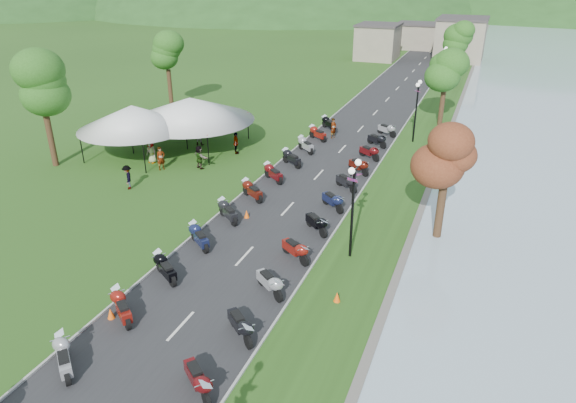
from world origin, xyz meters
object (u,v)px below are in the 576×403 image
(pedestrian_b, at_px, (199,145))
(vendor_tent_main, at_px, (192,122))
(pedestrian_a, at_px, (162,170))
(pedestrian_c, at_px, (129,189))

(pedestrian_b, bearing_deg, vendor_tent_main, 41.66)
(pedestrian_b, bearing_deg, pedestrian_a, 84.53)
(vendor_tent_main, distance_m, pedestrian_b, 2.06)
(pedestrian_a, distance_m, pedestrian_c, 3.78)
(vendor_tent_main, distance_m, pedestrian_a, 5.90)
(pedestrian_a, relative_size, pedestrian_b, 1.01)
(vendor_tent_main, height_order, pedestrian_c, vendor_tent_main)
(pedestrian_a, bearing_deg, pedestrian_b, 33.25)
(pedestrian_a, height_order, pedestrian_b, pedestrian_a)
(pedestrian_a, xyz_separation_m, pedestrian_b, (-0.37, 5.91, 0.00))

